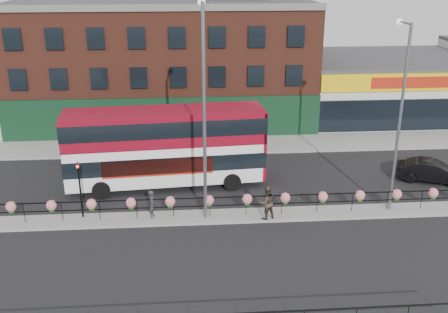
{
  "coord_description": "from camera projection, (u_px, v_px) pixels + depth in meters",
  "views": [
    {
      "loc": [
        -2.19,
        -25.97,
        13.41
      ],
      "look_at": [
        0.0,
        3.0,
        2.5
      ],
      "focal_mm": 42.0,
      "sensor_mm": 36.0,
      "label": 1
    }
  ],
  "objects": [
    {
      "name": "car",
      "position": [
        432.0,
        171.0,
        33.61
      ],
      "size": [
        4.36,
        5.3,
        1.42
      ],
      "primitive_type": "imported",
      "rotation": [
        0.0,
        0.0,
        1.21
      ],
      "color": "black",
      "rests_on": "ground"
    },
    {
      "name": "pedestrian_a",
      "position": [
        152.0,
        204.0,
        28.58
      ],
      "size": [
        0.7,
        0.57,
        1.59
      ],
      "primitive_type": "imported",
      "rotation": [
        0.0,
        0.0,
        1.4
      ],
      "color": "#2A2A34",
      "rests_on": "median"
    },
    {
      "name": "supermarket",
      "position": [
        384.0,
        86.0,
        47.89
      ],
      "size": [
        15.0,
        12.25,
        5.3
      ],
      "color": "silver",
      "rests_on": "ground"
    },
    {
      "name": "double_decker_bus",
      "position": [
        166.0,
        140.0,
        32.19
      ],
      "size": [
        12.42,
        3.84,
        4.95
      ],
      "color": "white",
      "rests_on": "ground"
    },
    {
      "name": "ground",
      "position": [
        228.0,
        217.0,
        29.11
      ],
      "size": [
        120.0,
        120.0,
        0.0
      ],
      "primitive_type": "plane",
      "color": "black",
      "rests_on": "ground"
    },
    {
      "name": "pedestrian_b",
      "position": [
        266.0,
        202.0,
        28.35
      ],
      "size": [
        1.4,
        1.33,
        1.92
      ],
      "primitive_type": "imported",
      "rotation": [
        0.0,
        0.0,
        3.49
      ],
      "color": "#3F3227",
      "rests_on": "median"
    },
    {
      "name": "median",
      "position": [
        228.0,
        216.0,
        29.08
      ],
      "size": [
        60.0,
        1.6,
        0.15
      ],
      "primitive_type": "cube",
      "color": "gray",
      "rests_on": "ground"
    },
    {
      "name": "median_railing",
      "position": [
        228.0,
        200.0,
        28.74
      ],
      "size": [
        30.04,
        0.56,
        1.23
      ],
      "color": "black",
      "rests_on": "median"
    },
    {
      "name": "brick_building",
      "position": [
        164.0,
        62.0,
        45.66
      ],
      "size": [
        25.0,
        12.21,
        10.3
      ],
      "color": "brown",
      "rests_on": "ground"
    },
    {
      "name": "lamp_column_east",
      "position": [
        400.0,
        103.0,
        27.88
      ],
      "size": [
        0.37,
        1.82,
        10.38
      ],
      "color": "slate",
      "rests_on": "median"
    },
    {
      "name": "traffic_light_median",
      "position": [
        79.0,
        178.0,
        28.05
      ],
      "size": [
        0.15,
        0.28,
        3.65
      ],
      "color": "black",
      "rests_on": "median"
    },
    {
      "name": "lamp_column_west",
      "position": [
        204.0,
        95.0,
        26.71
      ],
      "size": [
        0.41,
        2.01,
        11.47
      ],
      "color": "slate",
      "rests_on": "median"
    },
    {
      "name": "north_pavement",
      "position": [
        215.0,
        145.0,
        40.29
      ],
      "size": [
        60.0,
        4.0,
        0.15
      ],
      "primitive_type": "cube",
      "color": "gray",
      "rests_on": "ground"
    }
  ]
}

